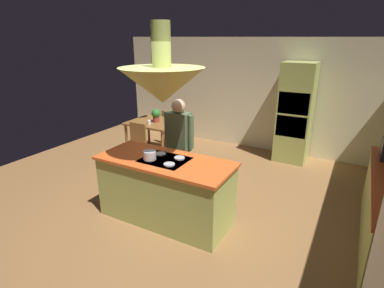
% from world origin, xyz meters
% --- Properties ---
extents(ground, '(8.16, 8.16, 0.00)m').
position_xyz_m(ground, '(0.00, 0.00, 0.00)').
color(ground, olive).
extents(wall_back, '(6.80, 0.10, 2.55)m').
position_xyz_m(wall_back, '(0.00, 3.45, 1.27)').
color(wall_back, beige).
rests_on(wall_back, ground).
extents(kitchen_island, '(1.94, 0.84, 0.96)m').
position_xyz_m(kitchen_island, '(0.00, -0.20, 0.47)').
color(kitchen_island, '#A8B259').
rests_on(kitchen_island, ground).
extents(oven_tower, '(0.66, 0.62, 2.08)m').
position_xyz_m(oven_tower, '(1.10, 3.04, 1.04)').
color(oven_tower, '#A8B259').
rests_on(oven_tower, ground).
extents(dining_table, '(1.09, 0.94, 0.76)m').
position_xyz_m(dining_table, '(-1.70, 1.90, 0.66)').
color(dining_table, brown).
rests_on(dining_table, ground).
extents(person_at_island, '(0.53, 0.22, 1.65)m').
position_xyz_m(person_at_island, '(-0.19, 0.49, 0.95)').
color(person_at_island, tan).
rests_on(person_at_island, ground).
extents(range_hood, '(1.10, 1.10, 1.00)m').
position_xyz_m(range_hood, '(0.00, -0.20, 1.99)').
color(range_hood, '#A8B259').
extents(pendant_light_over_table, '(0.32, 0.32, 0.82)m').
position_xyz_m(pendant_light_over_table, '(-1.70, 1.90, 1.86)').
color(pendant_light_over_table, '#E0B266').
extents(chair_facing_island, '(0.40, 0.40, 0.87)m').
position_xyz_m(chair_facing_island, '(-1.70, 1.21, 0.50)').
color(chair_facing_island, brown).
rests_on(chair_facing_island, ground).
extents(chair_by_back_wall, '(0.40, 0.40, 0.87)m').
position_xyz_m(chair_by_back_wall, '(-1.70, 2.59, 0.50)').
color(chair_by_back_wall, brown).
rests_on(chair_by_back_wall, ground).
extents(potted_plant_on_table, '(0.20, 0.20, 0.30)m').
position_xyz_m(potted_plant_on_table, '(-1.64, 1.88, 0.93)').
color(potted_plant_on_table, '#99382D').
rests_on(potted_plant_on_table, dining_table).
extents(cup_on_table, '(0.07, 0.07, 0.09)m').
position_xyz_m(cup_on_table, '(-1.67, 1.66, 0.81)').
color(cup_on_table, white).
rests_on(cup_on_table, dining_table).
extents(cooking_pot_on_cooktop, '(0.18, 0.18, 0.12)m').
position_xyz_m(cooking_pot_on_cooktop, '(-0.16, -0.33, 1.02)').
color(cooking_pot_on_cooktop, '#B2B2B7').
rests_on(cooking_pot_on_cooktop, kitchen_island).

